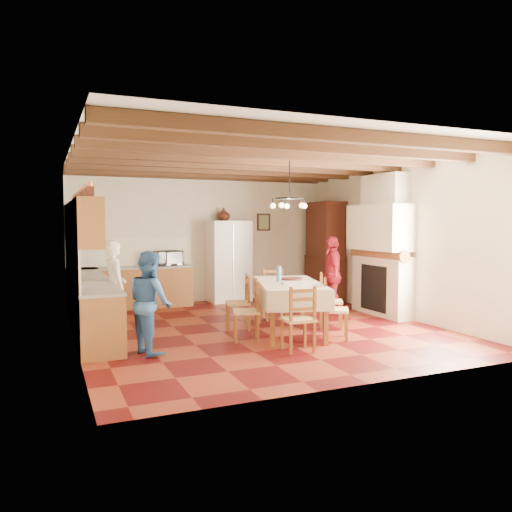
{
  "coord_description": "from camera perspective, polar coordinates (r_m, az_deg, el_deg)",
  "views": [
    {
      "loc": [
        -3.4,
        -7.92,
        1.88
      ],
      "look_at": [
        0.1,
        0.3,
        1.25
      ],
      "focal_mm": 35.0,
      "sensor_mm": 36.0,
      "label": 1
    }
  ],
  "objects": [
    {
      "name": "fridge_vase",
      "position": [
        11.66,
        -3.71,
        4.79
      ],
      "size": [
        0.34,
        0.34,
        0.31
      ],
      "primitive_type": "imported",
      "rotation": [
        0.0,
        0.0,
        0.15
      ],
      "color": "#341710",
      "rests_on": "refrigerator"
    },
    {
      "name": "chair_right_far",
      "position": [
        8.93,
        8.55,
        -5.04
      ],
      "size": [
        0.55,
        0.56,
        0.96
      ],
      "primitive_type": null,
      "rotation": [
        0.0,
        0.0,
        1.06
      ],
      "color": "brown",
      "rests_on": "floor"
    },
    {
      "name": "wall_picture",
      "position": [
        12.2,
        0.87,
        3.88
      ],
      "size": [
        0.34,
        0.03,
        0.42
      ],
      "primitive_type": "cube",
      "color": "#322214",
      "rests_on": "ground"
    },
    {
      "name": "chair_left_near",
      "position": [
        7.86,
        -1.13,
        -6.22
      ],
      "size": [
        0.51,
        0.52,
        0.96
      ],
      "primitive_type": null,
      "rotation": [
        0.0,
        0.0,
        -1.88
      ],
      "color": "brown",
      "rests_on": "floor"
    },
    {
      "name": "chair_right_near",
      "position": [
        8.1,
        9.08,
        -5.97
      ],
      "size": [
        0.56,
        0.57,
        0.96
      ],
      "primitive_type": null,
      "rotation": [
        0.0,
        0.0,
        1.03
      ],
      "color": "brown",
      "rests_on": "floor"
    },
    {
      "name": "lower_cabinets_left",
      "position": [
        9.12,
        -18.43,
        -5.33
      ],
      "size": [
        0.6,
        4.3,
        0.86
      ],
      "primitive_type": "cube",
      "color": "brown",
      "rests_on": "ground"
    },
    {
      "name": "wall_back",
      "position": [
        11.7,
        -6.15,
        2.14
      ],
      "size": [
        6.0,
        0.02,
        3.0
      ],
      "primitive_type": "cube",
      "color": "beige",
      "rests_on": "ground"
    },
    {
      "name": "hutch",
      "position": [
        11.99,
        7.84,
        0.56
      ],
      "size": [
        0.68,
        1.34,
        2.33
      ],
      "primitive_type": null,
      "rotation": [
        0.0,
        0.0,
        -0.11
      ],
      "color": "#341710",
      "rests_on": "floor"
    },
    {
      "name": "countertop_back",
      "position": [
        11.07,
        -13.35,
        -1.26
      ],
      "size": [
        2.34,
        0.62,
        0.04
      ],
      "primitive_type": "cube",
      "color": "gray",
      "rests_on": "lower_cabinets_back"
    },
    {
      "name": "wall_right",
      "position": [
        10.2,
        15.91,
        1.74
      ],
      "size": [
        0.02,
        6.5,
        3.0
      ],
      "primitive_type": "cube",
      "color": "beige",
      "rests_on": "ground"
    },
    {
      "name": "chandelier",
      "position": [
        8.29,
        3.85,
        6.58
      ],
      "size": [
        0.47,
        0.47,
        0.03
      ],
      "primitive_type": "torus",
      "color": "black",
      "rests_on": "ground"
    },
    {
      "name": "microwave",
      "position": [
        11.19,
        -9.96,
        -0.24
      ],
      "size": [
        0.63,
        0.47,
        0.32
      ],
      "primitive_type": "imported",
      "rotation": [
        0.0,
        0.0,
        0.15
      ],
      "color": "silver",
      "rests_on": "countertop_back"
    },
    {
      "name": "backsplash_left",
      "position": [
        9.01,
        -20.35,
        -0.55
      ],
      "size": [
        0.03,
        4.3,
        0.6
      ],
      "primitive_type": "cube",
      "color": "silver",
      "rests_on": "ground"
    },
    {
      "name": "ceiling",
      "position": [
        8.7,
        0.17,
        11.5
      ],
      "size": [
        6.0,
        6.5,
        0.02
      ],
      "primitive_type": "cube",
      "color": "silver",
      "rests_on": "ground"
    },
    {
      "name": "fireplace",
      "position": [
        10.18,
        13.92,
        1.21
      ],
      "size": [
        0.56,
        1.6,
        2.8
      ],
      "primitive_type": null,
      "color": "beige",
      "rests_on": "ground"
    },
    {
      "name": "upper_cabinets",
      "position": [
        8.99,
        -19.43,
        3.61
      ],
      "size": [
        0.35,
        4.2,
        0.7
      ],
      "primitive_type": "cube",
      "color": "brown",
      "rests_on": "ground"
    },
    {
      "name": "backsplash_back",
      "position": [
        11.33,
        -13.62,
        0.47
      ],
      "size": [
        2.3,
        0.03,
        0.6
      ],
      "primitive_type": "cube",
      "color": "silver",
      "rests_on": "ground"
    },
    {
      "name": "refrigerator",
      "position": [
        11.72,
        -3.29,
        -0.57
      ],
      "size": [
        0.98,
        0.82,
        1.88
      ],
      "primitive_type": "cube",
      "rotation": [
        0.0,
        0.0,
        0.05
      ],
      "color": "white",
      "rests_on": "floor"
    },
    {
      "name": "wall_front",
      "position": [
        5.79,
        13.02,
        0.18
      ],
      "size": [
        6.0,
        0.02,
        3.0
      ],
      "primitive_type": "cube",
      "color": "beige",
      "rests_on": "ground"
    },
    {
      "name": "lower_cabinets_back",
      "position": [
        11.12,
        -13.31,
        -3.57
      ],
      "size": [
        2.3,
        0.6,
        0.86
      ],
      "primitive_type": "cube",
      "color": "brown",
      "rests_on": "ground"
    },
    {
      "name": "person_woman_blue",
      "position": [
        7.26,
        -12.02,
        -5.17
      ],
      "size": [
        0.71,
        0.82,
        1.46
      ],
      "primitive_type": "imported",
      "rotation": [
        0.0,
        0.0,
        1.82
      ],
      "color": "#3461A1",
      "rests_on": "floor"
    },
    {
      "name": "countertop_left",
      "position": [
        9.06,
        -18.5,
        -2.52
      ],
      "size": [
        0.62,
        4.3,
        0.04
      ],
      "primitive_type": "cube",
      "color": "gray",
      "rests_on": "lower_cabinets_left"
    },
    {
      "name": "ceiling_beams",
      "position": [
        8.69,
        0.17,
        10.84
      ],
      "size": [
        6.0,
        6.3,
        0.16
      ],
      "primitive_type": null,
      "color": "#3B2314",
      "rests_on": "ground"
    },
    {
      "name": "dining_table",
      "position": [
        8.36,
        3.8,
        -3.57
      ],
      "size": [
        1.53,
        2.17,
        0.86
      ],
      "rotation": [
        0.0,
        0.0,
        -0.29
      ],
      "color": "silver",
      "rests_on": "floor"
    },
    {
      "name": "wall_left",
      "position": [
        7.94,
        -20.21,
        1.05
      ],
      "size": [
        0.02,
        6.5,
        3.0
      ],
      "primitive_type": "cube",
      "color": "beige",
      "rests_on": "ground"
    },
    {
      "name": "chair_end_far",
      "position": [
        9.57,
        2.14,
        -4.38
      ],
      "size": [
        0.49,
        0.48,
        0.96
      ],
      "primitive_type": null,
      "rotation": [
        0.0,
        0.0,
        -0.2
      ],
      "color": "brown",
      "rests_on": "floor"
    },
    {
      "name": "person_man",
      "position": [
        8.59,
        -15.85,
        -3.45
      ],
      "size": [
        0.46,
        0.62,
        1.57
      ],
      "primitive_type": "imported",
      "rotation": [
        0.0,
        0.0,
        1.72
      ],
      "color": "white",
      "rests_on": "floor"
    },
    {
      "name": "floor",
      "position": [
        8.83,
        0.17,
        -8.33
      ],
      "size": [
        6.0,
        6.5,
        0.02
      ],
      "primitive_type": "cube",
      "color": "#450909",
      "rests_on": "ground"
    },
    {
      "name": "person_woman_red",
      "position": [
        10.25,
        8.7,
        -2.14
      ],
      "size": [
        0.7,
        1.0,
        1.58
      ],
      "primitive_type": "imported",
      "rotation": [
        0.0,
        0.0,
        -1.96
      ],
      "color": "red",
      "rests_on": "floor"
    },
    {
      "name": "chair_end_near",
      "position": [
        7.26,
        4.84,
        -7.09
      ],
      "size": [
        0.46,
        0.44,
        0.96
      ],
      "primitive_type": null,
      "rotation": [
        0.0,
        0.0,
        3.05
      ],
      "color": "brown",
      "rests_on": "floor"
    },
    {
      "name": "chair_left_far",
      "position": [
        8.68,
        -2.1,
        -5.25
      ],
      "size": [
        0.49,
        0.51,
        0.96
      ],
      "primitive_type": null,
      "rotation": [
        0.0,
        0.0,
        -1.83
      ],
      "color": "brown",
      "rests_on": "floor"
    }
  ]
}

